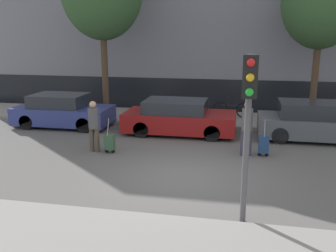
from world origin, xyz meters
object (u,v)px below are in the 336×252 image
Objects in this scene: parked_bicycle at (232,110)px; parked_car_2 at (312,122)px; trolley_left at (109,142)px; bare_tree_near_crossing at (322,0)px; trolley_right at (264,144)px; parked_car_1 at (179,118)px; traffic_light at (248,106)px; parked_car_0 at (63,111)px; pedestrian_right at (247,125)px; pedestrian_left at (94,123)px.

parked_car_2 is at bearing -41.44° from parked_bicycle.
bare_tree_near_crossing is at bearing 37.64° from trolley_left.
trolley_right is (4.91, 0.62, 0.03)m from trolley_left.
parked_car_2 is 2.21× the size of parked_bicycle.
parked_car_1 is 3.69× the size of trolley_left.
parked_car_1 is 7.52m from traffic_light.
pedestrian_right reaches higher than parked_car_0.
bare_tree_near_crossing is at bearing 13.12° from parked_car_0.
traffic_light is (7.46, -7.08, 1.82)m from parked_car_0.
pedestrian_right reaches higher than parked_car_1.
parked_car_2 reaches higher than trolley_left.
bare_tree_near_crossing is (5.33, 2.62, 4.46)m from parked_car_1.
pedestrian_right is (4.37, 0.57, 0.64)m from trolley_left.
pedestrian_left is 0.49× the size of traffic_light.
trolley_right is at bearing -17.06° from parked_car_0.
pedestrian_left is at bearing -127.95° from parked_bicycle.
pedestrian_right is at bearing -83.21° from parked_bicycle.
parked_car_0 is 0.93× the size of parked_car_1.
pedestrian_right is 4.77m from traffic_light.
parked_car_2 is at bearing -99.22° from bare_tree_near_crossing.
trolley_right is at bearing -77.04° from parked_bicycle.
parked_car_0 reaches higher than parked_car_1.
parked_car_2 is at bearing 70.74° from traffic_light.
traffic_light is (-0.07, -4.54, 1.45)m from pedestrian_right.
parked_car_0 is 2.26× the size of pedestrian_right.
parked_car_1 is 3.53× the size of trolley_right.
parked_car_0 reaches higher than trolley_right.
traffic_light is at bearing -70.05° from parked_car_1.
bare_tree_near_crossing is (7.13, 5.50, 4.72)m from trolley_left.
trolley_left is at bearing -156.04° from parked_car_2.
pedestrian_right is 0.25× the size of bare_tree_near_crossing.
trolley_left is 4.95m from trolley_right.
bare_tree_near_crossing is (0.41, 2.51, 4.43)m from parked_car_2.
pedestrian_left is at bearing -49.05° from parked_car_0.
parked_car_1 reaches higher than trolley_right.
trolley_right is (8.08, -2.48, -0.25)m from parked_car_0.
parked_car_2 reaches higher than trolley_right.
parked_car_2 is at bearing -150.59° from pedestrian_left.
pedestrian_left is (-7.27, -2.92, 0.30)m from parked_car_2.
pedestrian_left is at bearing -144.74° from bare_tree_near_crossing.
traffic_light is 10.24m from bare_tree_near_crossing.
parked_car_0 is 10.44m from traffic_light.
trolley_left is at bearing 179.94° from pedestrian_left.
parked_car_2 is 2.21× the size of pedestrian_right.
pedestrian_right is 0.52× the size of traffic_light.
pedestrian_left reaches higher than trolley_left.
traffic_light is at bearing -97.70° from trolley_right.
pedestrian_right is at bearing -134.27° from parked_car_2.
parked_car_2 is at bearing 52.60° from trolley_right.
trolley_left is (-6.73, -2.99, -0.29)m from parked_car_2.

